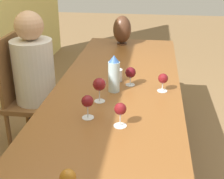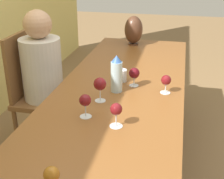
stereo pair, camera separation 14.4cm
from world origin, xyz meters
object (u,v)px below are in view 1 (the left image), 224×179
object	(u,v)px
water_bottle	(114,74)
chair_far	(27,93)
vase	(122,30)
wine_glass_4	(99,85)
wine_glass_5	(131,73)
person_far	(36,79)
wine_glass_1	(120,110)
wine_glass_0	(163,79)
wine_glass_6	(87,102)
water_tumbler	(117,75)
wine_glass_2	(68,178)

from	to	relation	value
water_bottle	chair_far	xyz separation A→B (m)	(0.32, 0.76, -0.33)
vase	wine_glass_4	world-z (taller)	vase
vase	wine_glass_5	size ratio (longest dim) A/B	2.19
person_far	wine_glass_1	bearing A→B (deg)	-135.12
vase	wine_glass_0	size ratio (longest dim) A/B	2.30
water_bottle	wine_glass_0	xyz separation A→B (m)	(0.04, -0.32, -0.04)
wine_glass_6	water_bottle	bearing A→B (deg)	-14.10
water_tumbler	chair_far	xyz separation A→B (m)	(0.13, 0.76, -0.25)
wine_glass_6	wine_glass_1	bearing A→B (deg)	-108.98
wine_glass_4	vase	bearing A→B (deg)	0.14
water_bottle	chair_far	bearing A→B (deg)	67.42
wine_glass_1	wine_glass_6	distance (m)	0.20
water_bottle	wine_glass_5	bearing A→B (deg)	-39.99
wine_glass_0	person_far	distance (m)	1.04
wine_glass_5	person_far	world-z (taller)	person_far
water_tumbler	wine_glass_4	bearing A→B (deg)	169.03
wine_glass_5	chair_far	world-z (taller)	chair_far
water_tumbler	chair_far	distance (m)	0.81
wine_glass_5	wine_glass_6	distance (m)	0.54
chair_far	water_tumbler	bearing A→B (deg)	-100.00
water_tumbler	wine_glass_5	xyz separation A→B (m)	(-0.06, -0.10, 0.05)
water_bottle	wine_glass_0	size ratio (longest dim) A/B	2.02
water_tumbler	vase	bearing A→B (deg)	4.13
wine_glass_4	wine_glass_6	world-z (taller)	wine_glass_4
chair_far	vase	bearing A→B (deg)	-39.40
water_bottle	wine_glass_6	bearing A→B (deg)	165.90
vase	wine_glass_1	world-z (taller)	vase
water_tumbler	wine_glass_4	distance (m)	0.36
wine_glass_5	chair_far	size ratio (longest dim) A/B	0.13
water_bottle	wine_glass_5	xyz separation A→B (m)	(0.12, -0.10, -0.03)
water_bottle	water_tumbler	distance (m)	0.20
water_tumbler	wine_glass_6	distance (m)	0.58
wine_glass_0	wine_glass_6	xyz separation A→B (m)	(-0.43, 0.42, 0.01)
wine_glass_0	wine_glass_1	size ratio (longest dim) A/B	0.91
water_tumbler	vase	xyz separation A→B (m)	(0.98, 0.07, 0.11)
water_tumbler	wine_glass_2	world-z (taller)	wine_glass_2
vase	person_far	world-z (taller)	person_far
water_bottle	wine_glass_4	xyz separation A→B (m)	(-0.16, 0.07, -0.01)
wine_glass_0	wine_glass_5	size ratio (longest dim) A/B	0.95
wine_glass_0	wine_glass_6	distance (m)	0.60
vase	wine_glass_6	bearing A→B (deg)	179.08
wine_glass_1	wine_glass_2	bearing A→B (deg)	165.90
chair_far	person_far	distance (m)	0.16
vase	wine_glass_4	bearing A→B (deg)	-179.86
wine_glass_0	wine_glass_2	distance (m)	1.10
water_tumbler	person_far	distance (m)	0.69
wine_glass_1	wine_glass_5	xyz separation A→B (m)	(0.57, -0.01, -0.01)
water_bottle	wine_glass_5	world-z (taller)	water_bottle
wine_glass_5	chair_far	xyz separation A→B (m)	(0.20, 0.86, -0.30)
wine_glass_4	person_far	distance (m)	0.79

